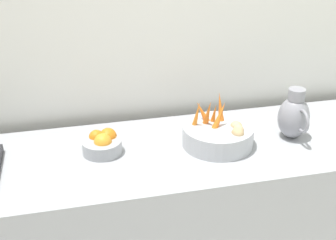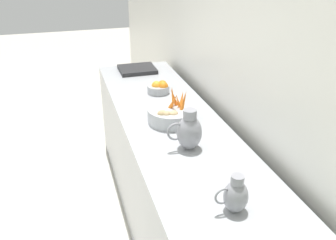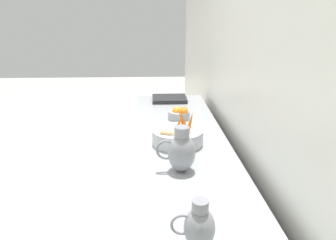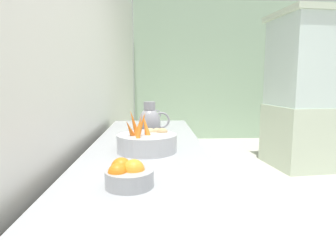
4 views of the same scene
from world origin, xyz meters
TOP-DOWN VIEW (x-y plane):
  - tile_wall_left at (-1.95, 0.27)m, footprint 0.10×8.21m
  - prep_counter at (-1.50, -0.23)m, footprint 0.69×2.63m
  - vegetable_colander at (-1.49, -0.19)m, footprint 0.33×0.33m
  - orange_bowl at (-1.55, -0.72)m, footprint 0.18×0.18m
  - metal_pitcher_tall at (-1.48, 0.19)m, footprint 0.21×0.15m
  - metal_pitcher_short at (-1.50, 0.78)m, footprint 0.16×0.11m
  - counter_sink_basin at (-1.49, -1.32)m, footprint 0.34×0.30m

SIDE VIEW (x-z plane):
  - prep_counter at x=-1.50m, z-range 0.00..0.90m
  - counter_sink_basin at x=-1.49m, z-range 0.90..0.93m
  - orange_bowl at x=-1.55m, z-range 0.89..0.99m
  - vegetable_colander at x=-1.49m, z-range 0.83..1.07m
  - metal_pitcher_short at x=-1.50m, z-range 0.89..1.08m
  - metal_pitcher_tall at x=-1.48m, z-range 0.88..1.14m
  - tile_wall_left at x=-1.95m, z-range 0.00..3.00m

